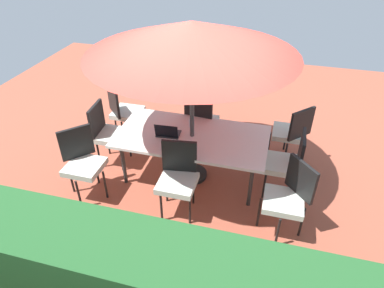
% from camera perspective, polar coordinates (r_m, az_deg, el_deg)
% --- Properties ---
extents(ground_plane, '(10.00, 10.00, 0.02)m').
position_cam_1_polar(ground_plane, '(5.17, -0.00, -5.35)').
color(ground_plane, '#9E4C38').
extents(hedge_row, '(6.30, 0.66, 1.14)m').
position_cam_1_polar(hedge_row, '(3.33, -10.96, -21.92)').
color(hedge_row, '#235628').
rests_on(hedge_row, ground_plane).
extents(dining_table, '(2.09, 1.08, 0.72)m').
position_cam_1_polar(dining_table, '(4.75, -0.00, 0.98)').
color(dining_table, silver).
rests_on(dining_table, ground_plane).
extents(patio_umbrella, '(2.57, 2.57, 2.27)m').
position_cam_1_polar(patio_umbrella, '(4.15, -0.00, 17.13)').
color(patio_umbrella, '#4C4C4C').
rests_on(patio_umbrella, ground_plane).
extents(chair_southeast, '(0.59, 0.59, 0.98)m').
position_cam_1_polar(chair_southeast, '(5.80, -11.29, 5.54)').
color(chair_southeast, silver).
rests_on(chair_southeast, ground_plane).
extents(chair_north, '(0.48, 0.49, 0.98)m').
position_cam_1_polar(chair_north, '(4.29, -2.35, -5.36)').
color(chair_north, silver).
rests_on(chair_north, ground_plane).
extents(chair_northeast, '(0.59, 0.59, 0.98)m').
position_cam_1_polar(chair_northeast, '(4.77, -17.77, -2.64)').
color(chair_northeast, silver).
rests_on(chair_northeast, ground_plane).
extents(chair_southwest, '(0.59, 0.59, 0.98)m').
position_cam_1_polar(chair_southwest, '(5.35, 16.25, 2.09)').
color(chair_southwest, silver).
rests_on(chair_southwest, ground_plane).
extents(chair_south, '(0.47, 0.48, 0.98)m').
position_cam_1_polar(chair_south, '(5.38, 1.56, 3.83)').
color(chair_south, silver).
rests_on(chair_south, ground_plane).
extents(chair_east, '(0.48, 0.46, 0.98)m').
position_cam_1_polar(chair_east, '(5.28, -13.82, 2.03)').
color(chair_east, silver).
rests_on(chair_east, ground_plane).
extents(chair_northwest, '(0.59, 0.59, 0.98)m').
position_cam_1_polar(chair_northwest, '(4.18, 15.73, -8.30)').
color(chair_northwest, silver).
rests_on(chair_northwest, ground_plane).
extents(chair_west, '(0.46, 0.46, 0.98)m').
position_cam_1_polar(chair_west, '(4.70, 15.55, -2.79)').
color(chair_west, silver).
rests_on(chair_west, ground_plane).
extents(laptop, '(0.34, 0.27, 0.21)m').
position_cam_1_polar(laptop, '(4.71, -4.06, 1.87)').
color(laptop, '#2D2D33').
rests_on(laptop, dining_table).
extents(cup, '(0.07, 0.07, 0.11)m').
position_cam_1_polar(cup, '(4.89, -0.15, 3.47)').
color(cup, white).
rests_on(cup, dining_table).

